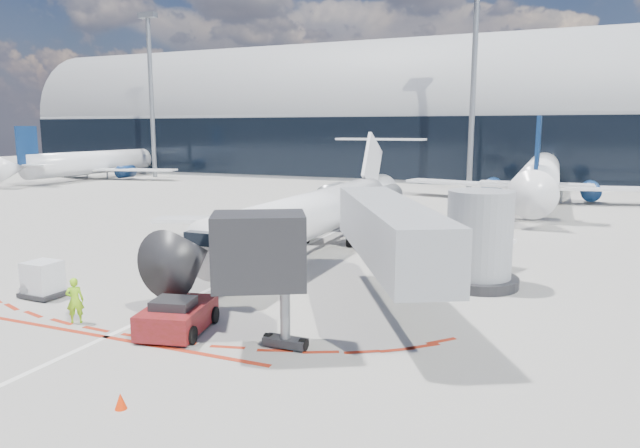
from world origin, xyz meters
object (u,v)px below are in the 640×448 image
at_px(regional_jet, 320,211).
at_px(ramp_worker, 75,300).
at_px(pushback_tug, 177,316).
at_px(uld_container, 43,280).

relative_size(regional_jet, ramp_worker, 15.94).
bearing_deg(ramp_worker, regional_jet, -136.56).
height_order(pushback_tug, uld_container, uld_container).
bearing_deg(regional_jet, uld_container, -117.92).
height_order(regional_jet, ramp_worker, regional_jet).
height_order(ramp_worker, uld_container, ramp_worker).
distance_m(regional_jet, pushback_tug, 16.36).
bearing_deg(regional_jet, ramp_worker, -102.23).
bearing_deg(regional_jet, pushback_tug, -87.28).
relative_size(regional_jet, pushback_tug, 5.44).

